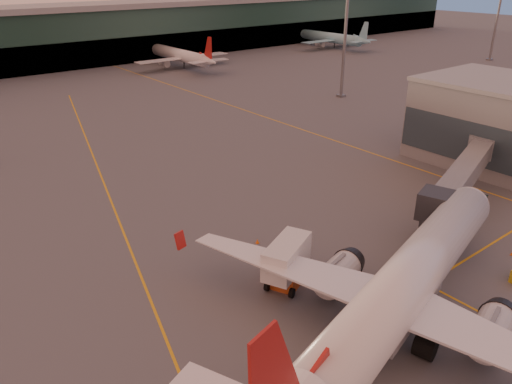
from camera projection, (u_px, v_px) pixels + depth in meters
ground at (443, 333)px, 41.41m from camera, size 600.00×600.00×0.00m
taxi_markings at (127, 187)px, 68.95m from camera, size 100.12×173.00×0.01m
gate_building at (501, 122)px, 75.41m from camera, size 18.40×22.40×12.60m
mast_east_near at (346, 30)px, 110.69m from camera, size 2.40×2.40×25.60m
mast_east_far at (499, 12)px, 156.13m from camera, size 2.40×2.40×25.60m
main_airplane at (400, 292)px, 39.61m from camera, size 41.97×38.26×12.86m
jet_bridge at (466, 171)px, 62.50m from camera, size 26.39×11.07×6.21m
catering_truck at (287, 261)px, 46.65m from camera, size 6.54×4.88×4.66m
pushback_tug at (472, 206)px, 61.94m from camera, size 3.36×2.04×1.65m
cone_wing_left at (257, 241)px, 54.80m from camera, size 0.41×0.41×0.52m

